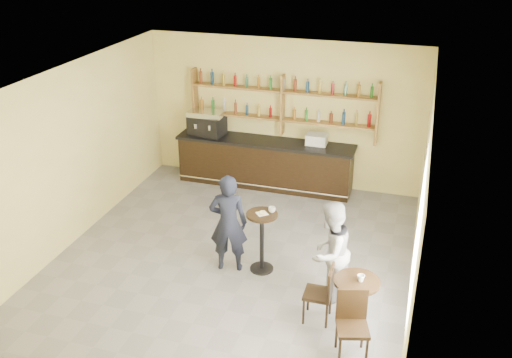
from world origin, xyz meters
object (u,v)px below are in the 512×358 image
(espresso_machine, at_px, (207,123))
(patron_second, at_px, (330,252))
(man_main, at_px, (228,223))
(chair_south, at_px, (353,328))
(pastry_case, at_px, (317,140))
(bar_counter, at_px, (265,163))
(pedestal_table, at_px, (262,242))
(cafe_table, at_px, (355,305))
(chair_west, at_px, (318,293))

(espresso_machine, xyz_separation_m, patron_second, (3.43, -3.68, -0.50))
(man_main, distance_m, chair_south, 2.80)
(pastry_case, bearing_deg, bar_counter, 170.61)
(pedestal_table, relative_size, man_main, 0.62)
(espresso_machine, height_order, pastry_case, espresso_machine)
(bar_counter, bearing_deg, man_main, -84.21)
(pedestal_table, relative_size, cafe_table, 1.29)
(pedestal_table, xyz_separation_m, man_main, (-0.54, -0.11, 0.33))
(espresso_machine, height_order, chair_south, espresso_machine)
(bar_counter, xyz_separation_m, patron_second, (2.09, -3.68, 0.30))
(espresso_machine, height_order, man_main, man_main)
(man_main, height_order, cafe_table, man_main)
(cafe_table, bearing_deg, pedestal_table, 147.97)
(chair_west, bearing_deg, espresso_machine, -142.30)
(pedestal_table, distance_m, patron_second, 1.32)
(patron_second, bearing_deg, pedestal_table, -87.22)
(chair_south, height_order, patron_second, patron_second)
(pedestal_table, distance_m, chair_west, 1.54)
(pedestal_table, height_order, cafe_table, pedestal_table)
(chair_west, bearing_deg, pedestal_table, -132.13)
(bar_counter, xyz_separation_m, chair_south, (2.64, -4.90, -0.04))
(man_main, bearing_deg, espresso_machine, -76.08)
(pedestal_table, distance_m, cafe_table, 2.01)
(espresso_machine, bearing_deg, pastry_case, 9.41)
(pastry_case, relative_size, patron_second, 0.27)
(pedestal_table, height_order, chair_west, pedestal_table)
(cafe_table, height_order, patron_second, patron_second)
(cafe_table, distance_m, chair_south, 0.61)
(bar_counter, xyz_separation_m, cafe_table, (2.59, -4.30, -0.11))
(cafe_table, bearing_deg, pastry_case, 108.80)
(espresso_machine, distance_m, chair_south, 6.37)
(pedestal_table, relative_size, chair_west, 1.17)
(chair_west, distance_m, chair_south, 0.88)
(pastry_case, bearing_deg, pedestal_table, -103.65)
(espresso_machine, distance_m, man_main, 3.77)
(man_main, height_order, chair_south, man_main)
(chair_south, distance_m, patron_second, 1.38)
(pedestal_table, relative_size, patron_second, 0.65)
(pastry_case, relative_size, man_main, 0.26)
(cafe_table, relative_size, chair_west, 0.90)
(patron_second, bearing_deg, bar_counter, -127.24)
(pastry_case, xyz_separation_m, pedestal_table, (-0.24, -3.23, -0.65))
(bar_counter, distance_m, man_main, 3.38)
(bar_counter, distance_m, pastry_case, 1.30)
(chair_south, relative_size, patron_second, 0.59)
(chair_west, bearing_deg, cafe_table, 84.03)
(patron_second, bearing_deg, chair_south, 47.57)
(cafe_table, distance_m, patron_second, 0.90)
(espresso_machine, xyz_separation_m, pastry_case, (2.46, 0.00, -0.14))
(cafe_table, xyz_separation_m, chair_west, (-0.55, 0.05, 0.04))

